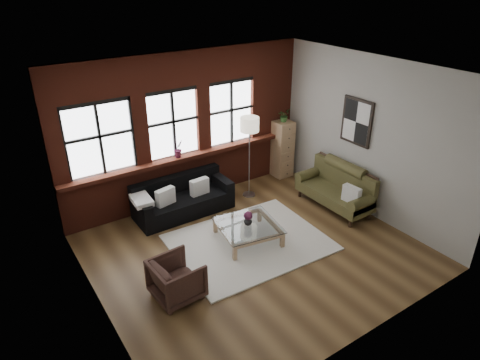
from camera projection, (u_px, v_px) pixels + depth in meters
floor at (254, 250)px, 7.80m from camera, size 5.50×5.50×0.00m
ceiling at (257, 74)px, 6.37m from camera, size 5.50×5.50×0.00m
wall_back at (185, 128)px, 8.94m from camera, size 5.50×0.00×5.50m
wall_front at (375, 243)px, 5.23m from camera, size 5.50×0.00×5.50m
wall_left at (88, 220)px, 5.71m from camera, size 0.00×5.00×5.00m
wall_right at (368, 138)px, 8.45m from camera, size 0.00×5.00×5.00m
brick_backwall at (187, 129)px, 8.89m from camera, size 5.50×0.12×3.20m
sill_ledge at (190, 155)px, 9.08m from camera, size 5.50×0.30×0.08m
window_left at (100, 140)px, 7.93m from camera, size 1.38×0.10×1.50m
window_mid at (173, 125)px, 8.68m from camera, size 1.38×0.10×1.50m
window_right at (231, 113)px, 9.38m from camera, size 1.38×0.10×1.50m
wall_poster at (357, 122)px, 8.55m from camera, size 0.05×0.74×0.94m
shag_rug at (249, 242)px, 7.99m from camera, size 2.84×2.28×0.03m
dark_sofa at (183, 197)px, 8.82m from camera, size 2.02×0.82×0.73m
pillow_a at (165, 197)px, 8.45m from camera, size 0.42×0.22×0.34m
pillow_b at (200, 187)px, 8.83m from camera, size 0.41×0.17×0.34m
vintage_settee at (334, 188)px, 8.97m from camera, size 0.78×1.76×0.94m
pillow_settee at (352, 194)px, 8.48m from camera, size 0.17×0.39×0.34m
armchair at (177, 279)px, 6.56m from camera, size 0.77×0.75×0.66m
coffee_table at (248, 233)px, 8.00m from camera, size 1.24×1.24×0.36m
vase at (248, 221)px, 7.88m from camera, size 0.19×0.19×0.16m
flowers at (248, 216)px, 7.83m from camera, size 0.16×0.16×0.16m
drawer_chest at (282, 149)px, 10.31m from camera, size 0.43×0.43×1.38m
potted_plant_top at (284, 115)px, 9.93m from camera, size 0.34×0.32×0.31m
floor_lamp at (249, 155)px, 9.23m from camera, size 0.40×0.40×1.98m
sill_plant at (178, 149)px, 8.82m from camera, size 0.23×0.21×0.36m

